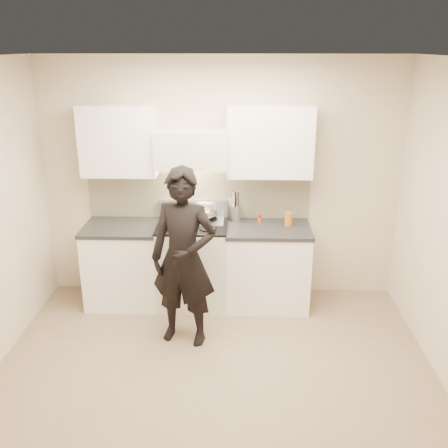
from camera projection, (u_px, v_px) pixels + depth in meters
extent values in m
plane|color=#8B735B|center=(214.00, 380.00, 4.40)|extent=(4.00, 4.00, 0.00)
cube|color=beige|center=(221.00, 181.00, 5.59)|extent=(4.00, 0.04, 2.70)
cube|color=beige|center=(192.00, 376.00, 2.30)|extent=(4.00, 0.04, 2.70)
cube|color=silver|center=(211.00, 60.00, 3.49)|extent=(4.00, 3.50, 0.02)
cube|color=#ECE7C0|center=(199.00, 195.00, 5.64)|extent=(2.50, 0.02, 0.53)
cube|color=#B2B3BC|center=(194.00, 209.00, 5.66)|extent=(0.76, 0.08, 0.20)
cube|color=silver|center=(192.00, 149.00, 5.27)|extent=(0.76, 0.40, 0.40)
cylinder|color=silver|center=(190.00, 169.00, 5.17)|extent=(0.66, 0.02, 0.02)
cube|color=white|center=(270.00, 141.00, 5.26)|extent=(0.90, 0.33, 0.75)
cube|color=white|center=(119.00, 141.00, 5.30)|extent=(0.80, 0.33, 0.75)
cube|color=beige|center=(232.00, 203.00, 5.65)|extent=(0.08, 0.01, 0.12)
cube|color=silver|center=(193.00, 265.00, 5.60)|extent=(0.76, 0.65, 0.92)
cube|color=black|center=(192.00, 225.00, 5.44)|extent=(0.76, 0.65, 0.02)
cube|color=silver|center=(207.00, 221.00, 5.54)|extent=(0.36, 0.34, 0.01)
cylinder|color=silver|center=(190.00, 249.00, 5.21)|extent=(0.62, 0.02, 0.02)
cylinder|color=black|center=(174.00, 228.00, 5.29)|extent=(0.18, 0.18, 0.01)
cylinder|color=black|center=(208.00, 229.00, 5.28)|extent=(0.18, 0.18, 0.01)
cylinder|color=black|center=(177.00, 219.00, 5.57)|extent=(0.18, 0.18, 0.01)
cylinder|color=black|center=(209.00, 219.00, 5.56)|extent=(0.18, 0.18, 0.01)
cube|color=white|center=(267.00, 267.00, 5.58)|extent=(0.90, 0.65, 0.88)
cube|color=black|center=(268.00, 229.00, 5.42)|extent=(0.92, 0.67, 0.04)
cube|color=white|center=(124.00, 265.00, 5.63)|extent=(0.80, 0.65, 0.88)
cube|color=black|center=(121.00, 227.00, 5.47)|extent=(0.82, 0.67, 0.04)
ellipsoid|color=silver|center=(204.00, 212.00, 5.53)|extent=(0.30, 0.30, 0.16)
torus|color=silver|center=(204.00, 208.00, 5.51)|extent=(0.31, 0.31, 0.01)
ellipsoid|color=beige|center=(204.00, 212.00, 5.53)|extent=(0.17, 0.17, 0.08)
cylinder|color=silver|center=(199.00, 207.00, 5.39)|extent=(0.08, 0.22, 0.16)
cylinder|color=silver|center=(172.00, 219.00, 5.30)|extent=(0.31, 0.31, 0.16)
cube|color=silver|center=(161.00, 212.00, 5.34)|extent=(0.05, 0.04, 0.01)
cube|color=silver|center=(184.00, 216.00, 5.22)|extent=(0.05, 0.04, 0.01)
cylinder|color=#B2B3BC|center=(235.00, 213.00, 5.57)|extent=(0.13, 0.13, 0.18)
cylinder|color=black|center=(238.00, 206.00, 5.54)|extent=(0.01, 0.01, 0.32)
cylinder|color=silver|center=(237.00, 205.00, 5.56)|extent=(0.01, 0.01, 0.32)
cylinder|color=#B2B3BC|center=(235.00, 205.00, 5.57)|extent=(0.01, 0.01, 0.32)
cylinder|color=black|center=(233.00, 205.00, 5.56)|extent=(0.01, 0.01, 0.32)
cylinder|color=#B2B3BC|center=(233.00, 206.00, 5.54)|extent=(0.01, 0.01, 0.32)
cylinder|color=silver|center=(233.00, 206.00, 5.52)|extent=(0.01, 0.01, 0.32)
cylinder|color=black|center=(235.00, 206.00, 5.51)|extent=(0.01, 0.01, 0.32)
cylinder|color=#B2B3BC|center=(237.00, 206.00, 5.52)|extent=(0.01, 0.01, 0.32)
cylinder|color=#C94712|center=(260.00, 220.00, 5.55)|extent=(0.04, 0.04, 0.06)
cylinder|color=#DE0000|center=(260.00, 216.00, 5.53)|extent=(0.04, 0.04, 0.02)
cylinder|color=#B2611E|center=(289.00, 219.00, 5.44)|extent=(0.09, 0.09, 0.15)
imported|color=black|center=(184.00, 258.00, 4.73)|extent=(0.72, 0.56, 1.76)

